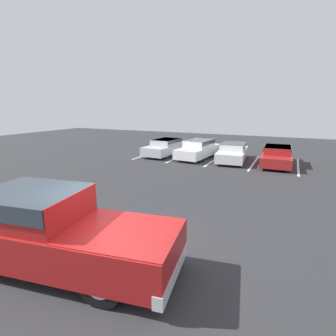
# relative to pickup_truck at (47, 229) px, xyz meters

# --- Properties ---
(ground_plane) EXTENTS (60.00, 60.00, 0.00)m
(ground_plane) POSITION_rel_pickup_truck_xyz_m (1.37, 0.82, -0.91)
(ground_plane) COLOR #2D2D30
(stall_stripe_a) EXTENTS (0.12, 5.20, 0.01)m
(stall_stripe_a) POSITION_rel_pickup_truck_xyz_m (-5.11, 14.01, -0.91)
(stall_stripe_a) COLOR white
(stall_stripe_a) RESTS_ON ground_plane
(stall_stripe_b) EXTENTS (0.12, 5.20, 0.01)m
(stall_stripe_b) POSITION_rel_pickup_truck_xyz_m (-2.47, 14.01, -0.91)
(stall_stripe_b) COLOR white
(stall_stripe_b) RESTS_ON ground_plane
(stall_stripe_c) EXTENTS (0.12, 5.20, 0.01)m
(stall_stripe_c) POSITION_rel_pickup_truck_xyz_m (0.18, 14.01, -0.91)
(stall_stripe_c) COLOR white
(stall_stripe_c) RESTS_ON ground_plane
(stall_stripe_d) EXTENTS (0.12, 5.20, 0.01)m
(stall_stripe_d) POSITION_rel_pickup_truck_xyz_m (2.82, 14.01, -0.91)
(stall_stripe_d) COLOR white
(stall_stripe_d) RESTS_ON ground_plane
(stall_stripe_e) EXTENTS (0.12, 5.20, 0.01)m
(stall_stripe_e) POSITION_rel_pickup_truck_xyz_m (5.47, 14.01, -0.91)
(stall_stripe_e) COLOR white
(stall_stripe_e) RESTS_ON ground_plane
(pickup_truck) EXTENTS (6.45, 2.90, 1.82)m
(pickup_truck) POSITION_rel_pickup_truck_xyz_m (0.00, 0.00, 0.00)
(pickup_truck) COLOR #A51919
(pickup_truck) RESTS_ON ground_plane
(parked_sedan_a) EXTENTS (1.94, 4.63, 1.20)m
(parked_sedan_a) POSITION_rel_pickup_truck_xyz_m (-3.77, 14.16, -0.27)
(parked_sedan_a) COLOR #B7BABF
(parked_sedan_a) RESTS_ON ground_plane
(parked_sedan_b) EXTENTS (2.16, 4.64, 1.30)m
(parked_sedan_b) POSITION_rel_pickup_truck_xyz_m (-1.10, 14.07, -0.23)
(parked_sedan_b) COLOR silver
(parked_sedan_b) RESTS_ON ground_plane
(parked_sedan_c) EXTENTS (2.06, 4.46, 1.19)m
(parked_sedan_c) POSITION_rel_pickup_truck_xyz_m (1.37, 14.02, -0.27)
(parked_sedan_c) COLOR silver
(parked_sedan_c) RESTS_ON ground_plane
(parked_sedan_d) EXTENTS (1.86, 4.57, 1.18)m
(parked_sedan_d) POSITION_rel_pickup_truck_xyz_m (4.18, 14.04, -0.28)
(parked_sedan_d) COLOR maroon
(parked_sedan_d) RESTS_ON ground_plane
(traffic_cone) EXTENTS (0.37, 0.37, 0.54)m
(traffic_cone) POSITION_rel_pickup_truck_xyz_m (-4.12, 2.84, -0.66)
(traffic_cone) COLOR black
(traffic_cone) RESTS_ON ground_plane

